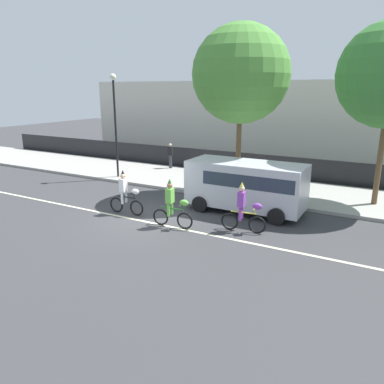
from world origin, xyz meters
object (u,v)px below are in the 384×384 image
Objects in this scene: parade_cyclist_purple at (244,210)px; parade_cyclist_lime at (173,206)px; parade_cyclist_zebra at (126,195)px; street_lamp_post at (115,111)px; parked_van_silver at (247,183)px; pedestrian_onlooker at (170,155)px.

parade_cyclist_lime is at bearing -160.84° from parade_cyclist_purple.
street_lamp_post is (-4.53, 4.87, 3.15)m from parade_cyclist_zebra.
street_lamp_post is at bearing 132.93° from parade_cyclist_zebra.
parked_van_silver reaches higher than parade_cyclist_lime.
parked_van_silver is (4.39, 2.78, 0.44)m from parade_cyclist_zebra.
parked_van_silver is 9.55m from street_lamp_post.
street_lamp_post reaches higher than parade_cyclist_lime.
pedestrian_onlooker is (-5.69, 8.88, 0.17)m from parade_cyclist_lime.
street_lamp_post is at bearing 166.82° from parked_van_silver.
parked_van_silver is at bearing -13.18° from street_lamp_post.
parade_cyclist_zebra is at bearing -174.55° from parade_cyclist_purple.
parade_cyclist_lime reaches higher than pedestrian_onlooker.
street_lamp_post reaches higher than parade_cyclist_purple.
parade_cyclist_purple is 11.07m from street_lamp_post.
parade_cyclist_purple is at bearing -71.68° from parked_van_silver.
parade_cyclist_zebra is at bearing -147.66° from parked_van_silver.
parade_cyclist_zebra is 9.03m from pedestrian_onlooker.
pedestrian_onlooker is (-8.25, 7.98, 0.17)m from parade_cyclist_purple.
parade_cyclist_zebra is 1.19× the size of pedestrian_onlooker.
parade_cyclist_lime is 0.33× the size of street_lamp_post.
parade_cyclist_zebra is 0.38× the size of parked_van_silver.
parade_cyclist_lime is 0.38× the size of parked_van_silver.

